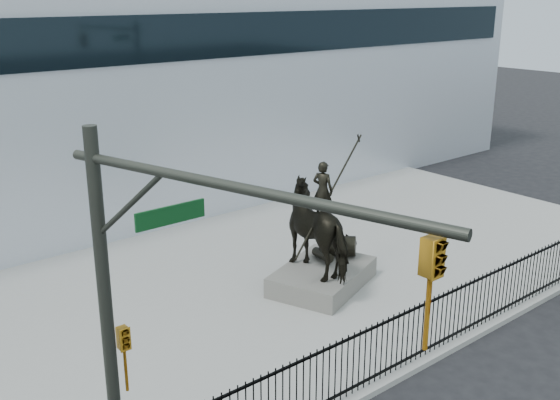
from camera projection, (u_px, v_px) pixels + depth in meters
plaza at (238, 293)px, 19.21m from camera, size 30.00×12.00×0.15m
building at (53, 92)px, 27.40m from camera, size 44.00×14.00×9.00m
picket_fence at (387, 346)px, 14.74m from camera, size 22.10×0.10×1.50m
statue_plinth at (322, 277)px, 19.44m from camera, size 3.72×3.14×0.59m
equestrian_statue at (324, 228)px, 19.02m from camera, size 3.82×3.09×3.43m
traffic_signal_left at (156, 363)px, 8.31m from camera, size 1.52×4.84×7.00m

